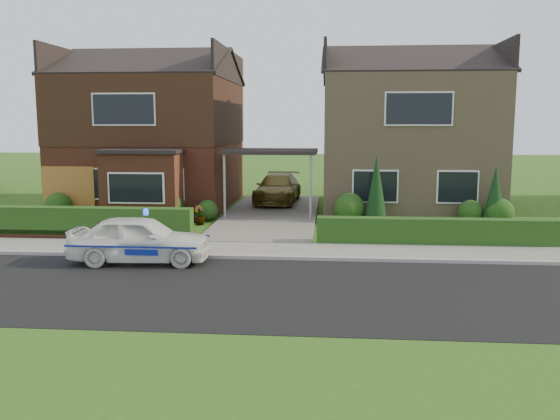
# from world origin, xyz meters

# --- Properties ---
(ground) EXTENTS (120.00, 120.00, 0.00)m
(ground) POSITION_xyz_m (0.00, 0.00, 0.00)
(ground) COLOR #1E4813
(ground) RESTS_ON ground
(road) EXTENTS (60.00, 6.00, 0.02)m
(road) POSITION_xyz_m (0.00, 0.00, 0.00)
(road) COLOR black
(road) RESTS_ON ground
(kerb) EXTENTS (60.00, 0.16, 0.12)m
(kerb) POSITION_xyz_m (0.00, 3.05, 0.06)
(kerb) COLOR #9E9993
(kerb) RESTS_ON ground
(sidewalk) EXTENTS (60.00, 2.00, 0.10)m
(sidewalk) POSITION_xyz_m (0.00, 4.10, 0.05)
(sidewalk) COLOR slate
(sidewalk) RESTS_ON ground
(grass_verge) EXTENTS (60.00, 4.00, 0.01)m
(grass_verge) POSITION_xyz_m (0.00, -5.00, 0.00)
(grass_verge) COLOR #1E4813
(grass_verge) RESTS_ON ground
(driveway) EXTENTS (3.80, 12.00, 0.12)m
(driveway) POSITION_xyz_m (0.00, 11.00, 0.06)
(driveway) COLOR #666059
(driveway) RESTS_ON ground
(house_left) EXTENTS (7.50, 9.53, 7.25)m
(house_left) POSITION_xyz_m (-5.78, 13.90, 3.81)
(house_left) COLOR brown
(house_left) RESTS_ON ground
(house_right) EXTENTS (7.50, 8.06, 7.25)m
(house_right) POSITION_xyz_m (5.80, 13.99, 3.66)
(house_right) COLOR #9B805F
(house_right) RESTS_ON ground
(carport_link) EXTENTS (3.80, 3.00, 2.77)m
(carport_link) POSITION_xyz_m (0.00, 10.95, 2.66)
(carport_link) COLOR black
(carport_link) RESTS_ON ground
(garage_door) EXTENTS (2.20, 0.10, 2.10)m
(garage_door) POSITION_xyz_m (-8.25, 9.96, 1.05)
(garage_door) COLOR #91571F
(garage_door) RESTS_ON ground
(dwarf_wall) EXTENTS (7.70, 0.25, 0.36)m
(dwarf_wall) POSITION_xyz_m (-5.80, 5.30, 0.18)
(dwarf_wall) COLOR brown
(dwarf_wall) RESTS_ON ground
(hedge_left) EXTENTS (7.50, 0.55, 0.90)m
(hedge_left) POSITION_xyz_m (-5.80, 5.45, 0.00)
(hedge_left) COLOR #1B3B13
(hedge_left) RESTS_ON ground
(hedge_right) EXTENTS (7.50, 0.55, 0.80)m
(hedge_right) POSITION_xyz_m (5.80, 5.35, 0.00)
(hedge_right) COLOR #1B3B13
(hedge_right) RESTS_ON ground
(shrub_left_far) EXTENTS (1.08, 1.08, 1.08)m
(shrub_left_far) POSITION_xyz_m (-8.50, 9.50, 0.54)
(shrub_left_far) COLOR #1B3B13
(shrub_left_far) RESTS_ON ground
(shrub_left_mid) EXTENTS (1.32, 1.32, 1.32)m
(shrub_left_mid) POSITION_xyz_m (-4.00, 9.30, 0.66)
(shrub_left_mid) COLOR #1B3B13
(shrub_left_mid) RESTS_ON ground
(shrub_left_near) EXTENTS (0.84, 0.84, 0.84)m
(shrub_left_near) POSITION_xyz_m (-2.40, 9.60, 0.42)
(shrub_left_near) COLOR #1B3B13
(shrub_left_near) RESTS_ON ground
(shrub_right_near) EXTENTS (1.20, 1.20, 1.20)m
(shrub_right_near) POSITION_xyz_m (3.20, 9.40, 0.60)
(shrub_right_near) COLOR #1B3B13
(shrub_right_near) RESTS_ON ground
(shrub_right_mid) EXTENTS (0.96, 0.96, 0.96)m
(shrub_right_mid) POSITION_xyz_m (7.80, 9.50, 0.48)
(shrub_right_mid) COLOR #1B3B13
(shrub_right_mid) RESTS_ON ground
(shrub_right_far) EXTENTS (1.08, 1.08, 1.08)m
(shrub_right_far) POSITION_xyz_m (8.80, 9.20, 0.54)
(shrub_right_far) COLOR #1B3B13
(shrub_right_far) RESTS_ON ground
(conifer_a) EXTENTS (0.90, 0.90, 2.60)m
(conifer_a) POSITION_xyz_m (4.20, 9.20, 1.30)
(conifer_a) COLOR black
(conifer_a) RESTS_ON ground
(conifer_b) EXTENTS (0.90, 0.90, 2.20)m
(conifer_b) POSITION_xyz_m (8.60, 9.20, 1.10)
(conifer_b) COLOR black
(conifer_b) RESTS_ON ground
(police_car) EXTENTS (3.58, 3.98, 1.49)m
(police_car) POSITION_xyz_m (-2.80, 2.40, 0.66)
(police_car) COLOR white
(police_car) RESTS_ON ground
(driveway_car) EXTENTS (2.11, 4.70, 1.34)m
(driveway_car) POSITION_xyz_m (-0.01, 14.38, 0.79)
(driveway_car) COLOR brown
(driveway_car) RESTS_ON driveway
(potted_plant_a) EXTENTS (0.48, 0.36, 0.82)m
(potted_plant_a) POSITION_xyz_m (-4.29, 6.00, 0.41)
(potted_plant_a) COLOR gray
(potted_plant_a) RESTS_ON ground
(potted_plant_b) EXTENTS (0.47, 0.43, 0.70)m
(potted_plant_b) POSITION_xyz_m (-2.73, 9.00, 0.35)
(potted_plant_b) COLOR gray
(potted_plant_b) RESTS_ON ground
(potted_plant_c) EXTENTS (0.48, 0.48, 0.75)m
(potted_plant_c) POSITION_xyz_m (-2.50, 8.59, 0.38)
(potted_plant_c) COLOR gray
(potted_plant_c) RESTS_ON ground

